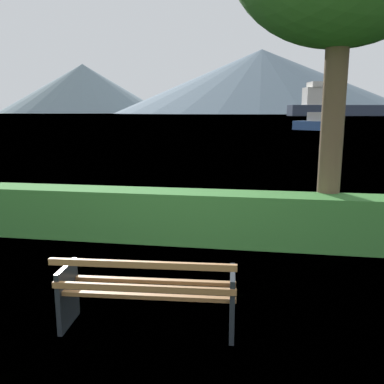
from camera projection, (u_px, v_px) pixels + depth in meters
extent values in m
plane|color=#4C6B33|center=(149.00, 327.00, 4.41)|extent=(1400.00, 1400.00, 0.00)
plane|color=#6B8EA3|center=(259.00, 115.00, 302.23)|extent=(620.00, 620.00, 0.00)
cube|color=olive|center=(145.00, 296.00, 4.14)|extent=(1.85, 0.19, 0.04)
cube|color=olive|center=(148.00, 288.00, 4.32)|extent=(1.85, 0.19, 0.04)
cube|color=olive|center=(152.00, 281.00, 4.51)|extent=(1.85, 0.19, 0.04)
cube|color=olive|center=(143.00, 288.00, 4.04)|extent=(1.85, 0.17, 0.06)
cube|color=olive|center=(141.00, 265.00, 3.95)|extent=(1.85, 0.17, 0.06)
cube|color=#1E2328|center=(68.00, 295.00, 4.41)|extent=(0.08, 0.51, 0.68)
cube|color=#1E2328|center=(232.00, 303.00, 4.24)|extent=(0.08, 0.51, 0.68)
cube|color=#387A33|center=(194.00, 217.00, 7.23)|extent=(12.34, 0.67, 0.91)
cylinder|color=brown|center=(332.00, 133.00, 6.94)|extent=(0.38, 0.38, 3.85)
cube|color=#2D384C|center=(369.00, 111.00, 221.10)|extent=(86.86, 28.72, 5.72)
cube|color=silver|center=(319.00, 96.00, 218.29)|extent=(17.25, 12.59, 9.15)
cube|color=silver|center=(320.00, 85.00, 217.13)|extent=(12.90, 12.63, 2.86)
cube|color=#335693|center=(317.00, 126.00, 50.86)|extent=(5.77, 5.30, 1.12)
cube|color=beige|center=(317.00, 117.00, 50.64)|extent=(2.49, 2.40, 1.10)
cone|color=slate|center=(83.00, 89.00, 603.33)|extent=(240.86, 240.86, 70.59)
cone|color=slate|center=(261.00, 82.00, 517.97)|extent=(371.25, 371.25, 78.79)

